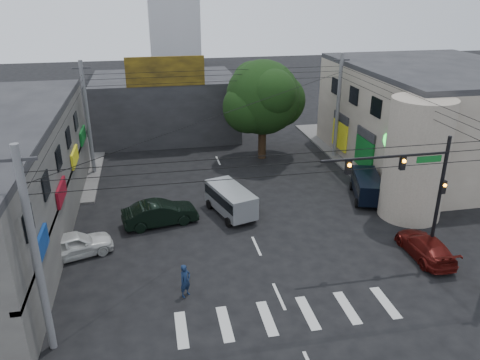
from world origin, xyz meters
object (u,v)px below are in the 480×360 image
object	(u,v)px
utility_pole_near_left	(36,255)
utility_pole_far_left	(88,119)
white_compact	(73,245)
traffic_gantry	(414,181)
silver_minivan	(231,202)
dark_sedan	(160,213)
navy_van	(367,188)
street_tree	(263,98)
maroon_sedan	(425,247)
traffic_officer	(185,281)
utility_pole_far_right	(338,107)

from	to	relation	value
utility_pole_near_left	utility_pole_far_left	distance (m)	20.50
utility_pole_near_left	white_compact	world-z (taller)	utility_pole_near_left
traffic_gantry	silver_minivan	distance (m)	11.99
traffic_gantry	white_compact	world-z (taller)	traffic_gantry
traffic_gantry	utility_pole_near_left	world-z (taller)	utility_pole_near_left
silver_minivan	utility_pole_far_left	bearing A→B (deg)	29.04
traffic_gantry	silver_minivan	xyz separation A→B (m)	(-8.58, 7.43, -3.88)
dark_sedan	silver_minivan	size ratio (longest dim) A/B	1.05
traffic_gantry	navy_van	world-z (taller)	traffic_gantry
utility_pole_far_left	street_tree	bearing A→B (deg)	3.95
street_tree	white_compact	xyz separation A→B (m)	(-14.50, -14.07, -4.72)
traffic_gantry	utility_pole_near_left	distance (m)	18.66
street_tree	traffic_gantry	size ratio (longest dim) A/B	1.21
dark_sedan	white_compact	xyz separation A→B (m)	(-5.01, -3.01, -0.04)
utility_pole_far_left	maroon_sedan	size ratio (longest dim) A/B	2.02
traffic_officer	utility_pole_far_right	bearing A→B (deg)	9.37
street_tree	dark_sedan	bearing A→B (deg)	-130.63
navy_van	utility_pole_far_left	bearing A→B (deg)	82.24
white_compact	traffic_officer	xyz separation A→B (m)	(5.94, -4.93, 0.13)
utility_pole_far_left	traffic_gantry	bearing A→B (deg)	-42.86
white_compact	silver_minivan	distance (m)	10.36
utility_pole_far_right	navy_van	bearing A→B (deg)	-97.34
maroon_sedan	navy_van	size ratio (longest dim) A/B	0.96
white_compact	street_tree	bearing A→B (deg)	-64.11
navy_van	dark_sedan	bearing A→B (deg)	110.72
maroon_sedan	silver_minivan	bearing A→B (deg)	-35.57
traffic_gantry	utility_pole_far_left	bearing A→B (deg)	137.14
street_tree	utility_pole_far_right	world-z (taller)	utility_pole_far_right
utility_pole_near_left	white_compact	xyz separation A→B (m)	(0.00, 7.43, -3.85)
traffic_gantry	dark_sedan	size ratio (longest dim) A/B	1.44
street_tree	utility_pole_far_left	world-z (taller)	utility_pole_far_left
utility_pole_near_left	maroon_sedan	distance (m)	20.36
dark_sedan	street_tree	bearing A→B (deg)	-50.93
utility_pole_near_left	silver_minivan	distance (m)	15.09
silver_minivan	dark_sedan	bearing A→B (deg)	79.40
utility_pole_near_left	dark_sedan	world-z (taller)	utility_pole_near_left
silver_minivan	navy_van	xyz separation A→B (m)	(10.09, 0.56, -0.07)
navy_van	traffic_officer	bearing A→B (deg)	139.55
utility_pole_far_left	maroon_sedan	xyz separation A→B (m)	(19.67, -17.01, -3.95)
navy_van	maroon_sedan	bearing A→B (deg)	-164.56
utility_pole_far_left	silver_minivan	xyz separation A→B (m)	(9.75, -9.57, -3.65)
utility_pole_near_left	utility_pole_far_right	distance (m)	29.35
street_tree	traffic_officer	xyz separation A→B (m)	(-8.56, -19.00, -4.59)
utility_pole_far_left	utility_pole_far_right	bearing A→B (deg)	0.00
street_tree	navy_van	distance (m)	12.24
utility_pole_far_right	silver_minivan	distance (m)	15.22
utility_pole_far_right	traffic_officer	world-z (taller)	utility_pole_far_right
street_tree	traffic_officer	distance (m)	21.34
utility_pole_near_left	maroon_sedan	size ratio (longest dim) A/B	2.02
maroon_sedan	traffic_officer	distance (m)	13.77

